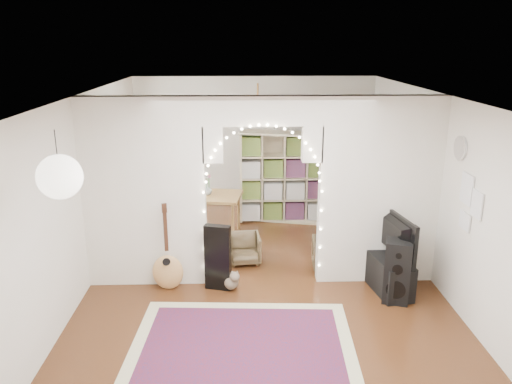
{
  "coord_description": "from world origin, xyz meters",
  "views": [
    {
      "loc": [
        -0.3,
        -6.69,
        3.4
      ],
      "look_at": [
        -0.08,
        0.3,
        1.27
      ],
      "focal_mm": 35.0,
      "sensor_mm": 36.0,
      "label": 1
    }
  ],
  "objects_px": {
    "acoustic_guitar": "(167,258)",
    "dining_table": "(207,199)",
    "bookcase": "(284,177)",
    "floor_speaker": "(397,272)",
    "dining_chair_left": "(244,249)",
    "dining_chair_right": "(330,254)",
    "media_console": "(386,272)"
  },
  "relations": [
    {
      "from": "acoustic_guitar",
      "to": "dining_table",
      "type": "bearing_deg",
      "value": 56.31
    },
    {
      "from": "acoustic_guitar",
      "to": "bookcase",
      "type": "bearing_deg",
      "value": 34.52
    },
    {
      "from": "acoustic_guitar",
      "to": "floor_speaker",
      "type": "bearing_deg",
      "value": -30.09
    },
    {
      "from": "acoustic_guitar",
      "to": "bookcase",
      "type": "relative_size",
      "value": 0.63
    },
    {
      "from": "bookcase",
      "to": "dining_chair_left",
      "type": "distance_m",
      "value": 2.21
    },
    {
      "from": "bookcase",
      "to": "dining_chair_right",
      "type": "distance_m",
      "value": 2.39
    },
    {
      "from": "bookcase",
      "to": "dining_table",
      "type": "xyz_separation_m",
      "value": [
        -1.44,
        -0.74,
        -0.19
      ]
    },
    {
      "from": "bookcase",
      "to": "dining_chair_left",
      "type": "height_order",
      "value": "bookcase"
    },
    {
      "from": "dining_chair_right",
      "to": "media_console",
      "type": "bearing_deg",
      "value": -39.84
    },
    {
      "from": "dining_chair_right",
      "to": "dining_chair_left",
      "type": "bearing_deg",
      "value": 172.53
    },
    {
      "from": "acoustic_guitar",
      "to": "bookcase",
      "type": "height_order",
      "value": "bookcase"
    },
    {
      "from": "floor_speaker",
      "to": "bookcase",
      "type": "distance_m",
      "value": 3.54
    },
    {
      "from": "floor_speaker",
      "to": "dining_chair_right",
      "type": "relative_size",
      "value": 1.65
    },
    {
      "from": "floor_speaker",
      "to": "bookcase",
      "type": "relative_size",
      "value": 0.5
    },
    {
      "from": "floor_speaker",
      "to": "bookcase",
      "type": "height_order",
      "value": "bookcase"
    },
    {
      "from": "bookcase",
      "to": "acoustic_guitar",
      "type": "bearing_deg",
      "value": -110.69
    },
    {
      "from": "dining_chair_left",
      "to": "dining_chair_right",
      "type": "height_order",
      "value": "dining_chair_right"
    },
    {
      "from": "acoustic_guitar",
      "to": "bookcase",
      "type": "distance_m",
      "value": 3.43
    },
    {
      "from": "floor_speaker",
      "to": "dining_chair_right",
      "type": "bearing_deg",
      "value": 142.49
    },
    {
      "from": "bookcase",
      "to": "dining_chair_left",
      "type": "bearing_deg",
      "value": -99.06
    },
    {
      "from": "acoustic_guitar",
      "to": "dining_table",
      "type": "distance_m",
      "value": 2.16
    },
    {
      "from": "media_console",
      "to": "dining_chair_right",
      "type": "relative_size",
      "value": 1.88
    },
    {
      "from": "dining_table",
      "to": "dining_chair_left",
      "type": "distance_m",
      "value": 1.46
    },
    {
      "from": "floor_speaker",
      "to": "bookcase",
      "type": "xyz_separation_m",
      "value": [
        -1.25,
        3.28,
        0.43
      ]
    },
    {
      "from": "bookcase",
      "to": "dining_table",
      "type": "bearing_deg",
      "value": -140.16
    },
    {
      "from": "dining_table",
      "to": "dining_chair_left",
      "type": "xyz_separation_m",
      "value": [
        0.65,
        -1.23,
        -0.45
      ]
    },
    {
      "from": "acoustic_guitar",
      "to": "dining_chair_right",
      "type": "distance_m",
      "value": 2.49
    },
    {
      "from": "acoustic_guitar",
      "to": "media_console",
      "type": "xyz_separation_m",
      "value": [
        3.1,
        -0.07,
        -0.23
      ]
    },
    {
      "from": "media_console",
      "to": "dining_chair_right",
      "type": "distance_m",
      "value": 0.96
    },
    {
      "from": "bookcase",
      "to": "dining_chair_left",
      "type": "xyz_separation_m",
      "value": [
        -0.79,
        -1.97,
        -0.64
      ]
    },
    {
      "from": "floor_speaker",
      "to": "dining_table",
      "type": "xyz_separation_m",
      "value": [
        -2.69,
        2.54,
        0.24
      ]
    },
    {
      "from": "floor_speaker",
      "to": "media_console",
      "type": "relative_size",
      "value": 0.88
    }
  ]
}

